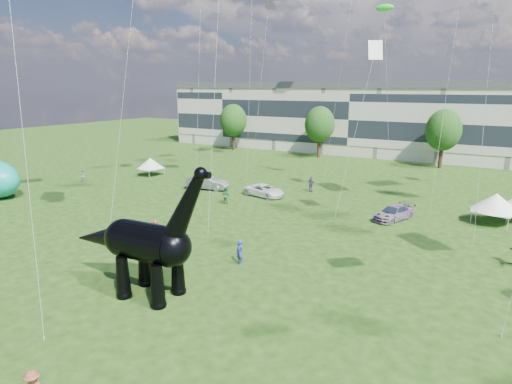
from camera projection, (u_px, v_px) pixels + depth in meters
The scene contains 13 objects.
ground at pixel (163, 298), 25.42m from camera, with size 220.00×220.00×0.00m, color #16330C.
terrace_row at pixel (358, 121), 79.74m from camera, with size 78.00×11.00×12.00m, color beige.
tree_far_left at pixel (233, 118), 83.01m from camera, with size 5.20×5.20×9.44m.
tree_mid_left at pixel (320, 121), 74.12m from camera, with size 5.20×5.20×9.44m.
tree_mid_right at pixel (444, 127), 64.25m from camera, with size 5.20×5.20×9.44m.
dinosaur_sculpture at pixel (143, 244), 25.20m from camera, with size 10.39×3.00×8.49m.
car_silver at pixel (195, 184), 51.81m from camera, with size 1.63×4.06×1.38m, color #ABABB0.
car_grey at pixel (208, 183), 51.96m from camera, with size 1.78×5.10×1.68m, color slate.
car_white at pixel (264, 190), 48.70m from camera, with size 2.26×4.91×1.36m, color white.
car_dark at pixel (394, 213), 40.09m from camera, with size 1.87×4.61×1.34m, color #595960.
gazebo_near at pixel (496, 202), 38.72m from camera, with size 4.88×4.88×2.84m.
gazebo_left at pixel (150, 163), 59.90m from camera, with size 4.04×4.04×2.49m.
visitors at pixel (269, 221), 37.12m from camera, with size 55.23×40.99×1.87m.
Camera 1 is at (16.56, -17.11, 12.22)m, focal length 30.00 mm.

